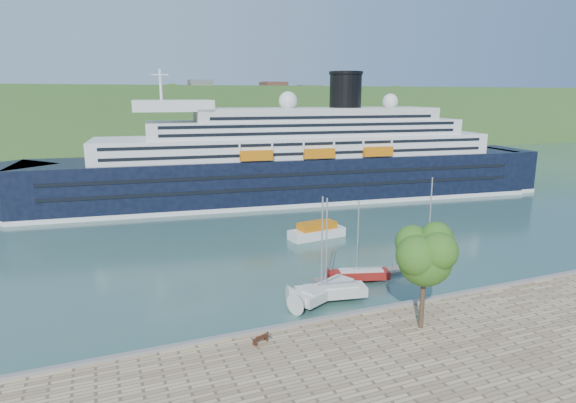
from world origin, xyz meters
The scene contains 12 objects.
ground centered at (0.00, 0.00, 0.00)m, with size 400.00×400.00×0.00m, color #2C4F4B.
far_hillside centered at (0.00, 145.00, 12.00)m, with size 400.00×50.00×24.00m, color #315C25.
quay_coping centered at (0.00, -0.20, 1.15)m, with size 220.00×0.50×0.30m, color slate.
cruise_ship centered at (9.38, 53.06, 12.81)m, with size 114.10×16.61×25.62m, color black, non-canonical shape.
park_bench centered at (-14.87, -1.98, 1.46)m, with size 1.43×0.59×0.92m, color #4A2215, non-canonical shape.
promenade_tree centered at (-0.91, -4.56, 6.13)m, with size 6.20×6.20×10.27m, color #265A17, non-canonical shape.
floating_pontoon centered at (4.21, 9.98, 0.19)m, with size 17.12×2.09×0.38m, color gray, non-canonical shape.
sailboat_white_near centered at (-5.31, 5.63, 5.33)m, with size 8.25×2.29×10.66m, color silver, non-canonical shape.
sailboat_red centered at (0.73, 8.64, 4.57)m, with size 7.08×1.97×9.15m, color maroon, non-canonical shape.
sailboat_white_far centered at (12.57, 11.50, 5.26)m, with size 8.14×2.26×10.51m, color silver, non-canonical shape.
tender_launch centered at (3.47, 26.44, 1.20)m, with size 8.66×2.96×2.39m, color #CD6A0C, non-canonical shape.
sailboat_extra centered at (-4.81, 5.21, 5.25)m, with size 8.13×2.26×10.51m, color silver, non-canonical shape.
Camera 1 is at (-26.03, -36.34, 20.94)m, focal length 30.00 mm.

